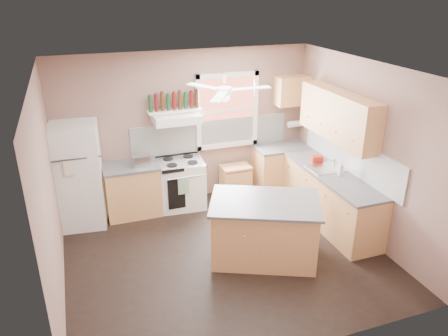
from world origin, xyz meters
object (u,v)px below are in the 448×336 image
object	(u,v)px
refrigerator	(79,176)
toaster	(141,161)
stove	(181,184)
cart	(236,183)
island	(264,231)

from	to	relation	value
refrigerator	toaster	world-z (taller)	refrigerator
toaster	stove	bearing A→B (deg)	4.09
cart	refrigerator	bearing A→B (deg)	-178.12
refrigerator	stove	bearing A→B (deg)	7.94
toaster	island	world-z (taller)	toaster
toaster	cart	size ratio (longest dim) A/B	0.52
refrigerator	stove	xyz separation A→B (m)	(1.69, 0.04, -0.43)
refrigerator	stove	size ratio (longest dim) A/B	2.00
stove	cart	distance (m)	1.06
refrigerator	toaster	xyz separation A→B (m)	(1.01, -0.04, 0.13)
toaster	stove	distance (m)	0.88
stove	cart	xyz separation A→B (m)	(1.05, 0.05, -0.16)
stove	toaster	bearing A→B (deg)	-168.65
refrigerator	island	bearing A→B (deg)	-31.68
refrigerator	island	world-z (taller)	refrigerator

